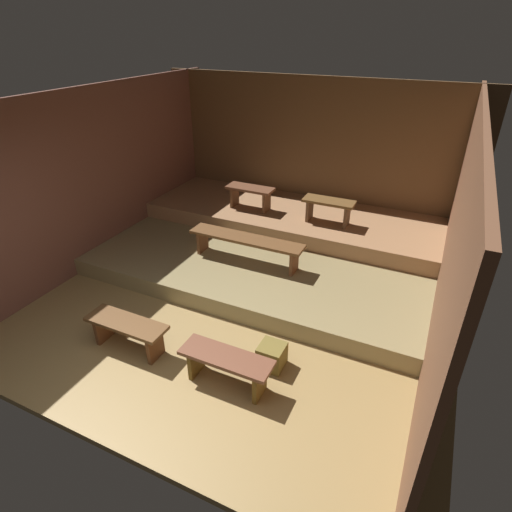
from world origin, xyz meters
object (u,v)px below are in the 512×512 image
bench_lower_center (246,242)px  bench_floor_right (226,363)px  bench_middle_left (250,193)px  wooden_crate_floor (272,356)px  bench_floor_left (127,328)px  bench_middle_right (328,206)px

bench_lower_center → bench_floor_right: bearing=-68.9°
bench_middle_left → wooden_crate_floor: bearing=-59.9°
bench_middle_left → wooden_crate_floor: bench_middle_left is taller
bench_floor_left → wooden_crate_floor: size_ratio=3.56×
bench_floor_right → bench_middle_left: (-1.40, 3.45, 0.52)m
bench_floor_left → bench_middle_right: bench_middle_right is taller
wooden_crate_floor → bench_floor_right: bearing=-125.0°
bench_floor_left → bench_floor_right: size_ratio=1.00×
bench_lower_center → bench_middle_right: bearing=57.2°
bench_middle_left → bench_middle_right: size_ratio=1.00×
bench_middle_right → bench_floor_left: bearing=-112.0°
bench_lower_center → bench_middle_right: 1.61m
bench_middle_right → wooden_crate_floor: 3.07m
bench_middle_left → wooden_crate_floor: size_ratio=2.94×
bench_floor_left → bench_floor_right: bearing=0.0°
bench_middle_right → wooden_crate_floor: bearing=-84.6°
bench_floor_left → bench_floor_right: 1.35m
bench_lower_center → bench_middle_left: (-0.58, 1.34, 0.23)m
wooden_crate_floor → bench_middle_left: bearing=120.1°
bench_middle_left → bench_middle_right: 1.45m
bench_middle_left → bench_middle_right: bearing=0.0°
bench_floor_left → bench_floor_right: same height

